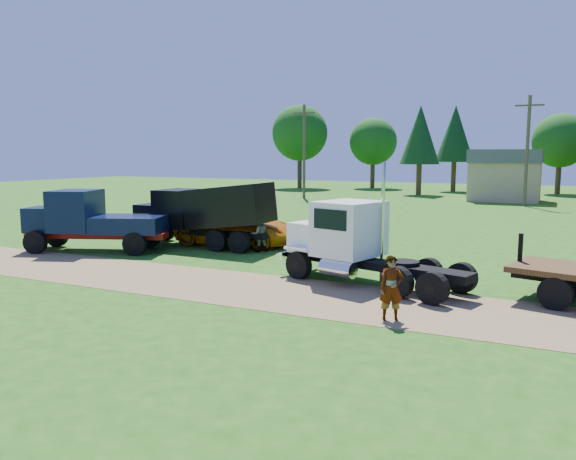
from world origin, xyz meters
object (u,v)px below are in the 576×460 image
at_px(orange_pickup, 237,228).
at_px(navy_truck, 89,220).
at_px(white_semi_tractor, 350,241).
at_px(spectator_a, 391,288).
at_px(black_dump_truck, 206,211).

bearing_deg(orange_pickup, navy_truck, 122.79).
xyz_separation_m(white_semi_tractor, spectator_a, (2.49, -3.88, -0.52)).
xyz_separation_m(black_dump_truck, navy_truck, (-4.07, -3.18, -0.29)).
bearing_deg(orange_pickup, spectator_a, -139.38).
distance_m(black_dump_truck, navy_truck, 5.17).
relative_size(navy_truck, spectator_a, 3.73).
height_order(white_semi_tractor, spectator_a, white_semi_tractor).
bearing_deg(white_semi_tractor, orange_pickup, 162.73).
distance_m(navy_truck, spectator_a, 15.62).
height_order(black_dump_truck, spectator_a, black_dump_truck).
bearing_deg(white_semi_tractor, black_dump_truck, 171.87).
height_order(black_dump_truck, orange_pickup, black_dump_truck).
xyz_separation_m(black_dump_truck, orange_pickup, (0.97, 1.11, -0.86)).
bearing_deg(navy_truck, white_semi_tractor, -23.59).
bearing_deg(spectator_a, navy_truck, 139.00).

